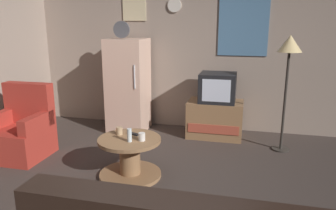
% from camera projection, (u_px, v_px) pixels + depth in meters
% --- Properties ---
extents(ground_plane, '(12.00, 12.00, 0.00)m').
position_uv_depth(ground_plane, '(136.00, 194.00, 3.39)').
color(ground_plane, '#3D332D').
extents(wall_with_art, '(5.20, 0.12, 2.54)m').
position_uv_depth(wall_with_art, '(183.00, 52.00, 5.38)').
color(wall_with_art, gray).
rests_on(wall_with_art, ground_plane).
extents(fridge, '(0.60, 0.62, 1.77)m').
position_uv_depth(fridge, '(128.00, 85.00, 5.27)').
color(fridge, beige).
rests_on(fridge, ground_plane).
extents(tv_stand, '(0.84, 0.53, 0.57)m').
position_uv_depth(tv_stand, '(215.00, 119.00, 5.05)').
color(tv_stand, '#8E6642').
rests_on(tv_stand, ground_plane).
extents(crt_tv, '(0.54, 0.51, 0.44)m').
position_uv_depth(crt_tv, '(218.00, 87.00, 4.92)').
color(crt_tv, black).
rests_on(crt_tv, tv_stand).
extents(standing_lamp, '(0.32, 0.32, 1.59)m').
position_uv_depth(standing_lamp, '(289.00, 53.00, 4.24)').
color(standing_lamp, '#332D28').
rests_on(standing_lamp, ground_plane).
extents(coffee_table, '(0.72, 0.72, 0.47)m').
position_uv_depth(coffee_table, '(130.00, 157.00, 3.73)').
color(coffee_table, '#8E6642').
rests_on(coffee_table, ground_plane).
extents(wine_glass, '(0.05, 0.05, 0.15)m').
position_uv_depth(wine_glass, '(129.00, 135.00, 3.55)').
color(wine_glass, silver).
rests_on(wine_glass, coffee_table).
extents(mug_ceramic_white, '(0.08, 0.08, 0.09)m').
position_uv_depth(mug_ceramic_white, '(142.00, 137.00, 3.59)').
color(mug_ceramic_white, silver).
rests_on(mug_ceramic_white, coffee_table).
extents(mug_ceramic_tan, '(0.08, 0.08, 0.09)m').
position_uv_depth(mug_ceramic_tan, '(119.00, 131.00, 3.79)').
color(mug_ceramic_tan, tan).
rests_on(mug_ceramic_tan, coffee_table).
extents(remote_control, '(0.16, 0.09, 0.02)m').
position_uv_depth(remote_control, '(133.00, 134.00, 3.79)').
color(remote_control, black).
rests_on(remote_control, coffee_table).
extents(armchair, '(0.68, 0.68, 0.96)m').
position_uv_depth(armchair, '(22.00, 132.00, 4.30)').
color(armchair, '#A52D23').
rests_on(armchair, ground_plane).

